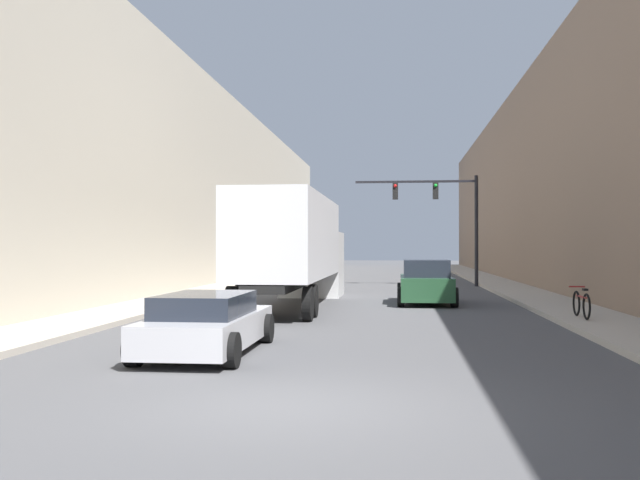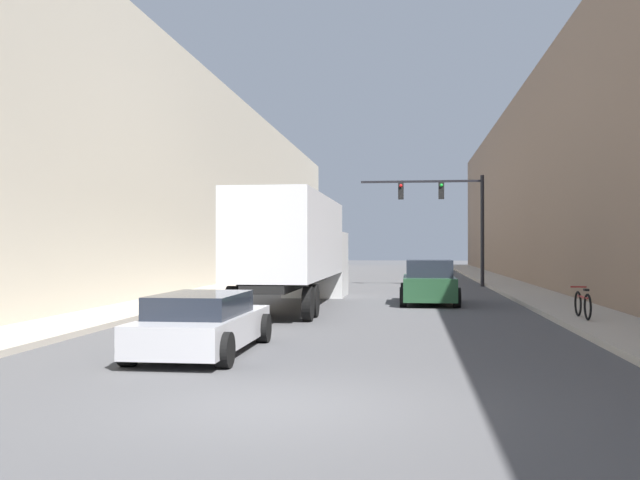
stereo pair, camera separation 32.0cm
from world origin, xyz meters
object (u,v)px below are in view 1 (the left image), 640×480
Objects in this scene: semi_truck at (296,246)px; suv_car at (426,283)px; traffic_signal_gantry at (446,209)px; sedan_car at (207,324)px; parked_bicycle at (581,304)px.

suv_car is (4.70, 1.49, -1.36)m from semi_truck.
sedan_car is at bearing -104.34° from traffic_signal_gantry.
suv_car is 0.67× the size of traffic_signal_gantry.
parked_bicycle is (2.49, -18.38, -3.63)m from traffic_signal_gantry.
sedan_car is 2.57× the size of parked_bicycle.
semi_truck is at bearing -162.45° from suv_car.
traffic_signal_gantry is at bearing 82.64° from suv_car.
traffic_signal_gantry reaches higher than parked_bicycle.
sedan_car is (-0.13, -11.47, -1.55)m from semi_truck.
suv_car is 7.56m from parked_bicycle.
parked_bicycle is at bearing -57.62° from suv_car.
traffic_signal_gantry is 18.90m from parked_bicycle.
traffic_signal_gantry is 3.61× the size of parked_bicycle.
parked_bicycle is at bearing -29.20° from semi_truck.
parked_bicycle is (8.75, -4.89, -1.61)m from semi_truck.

